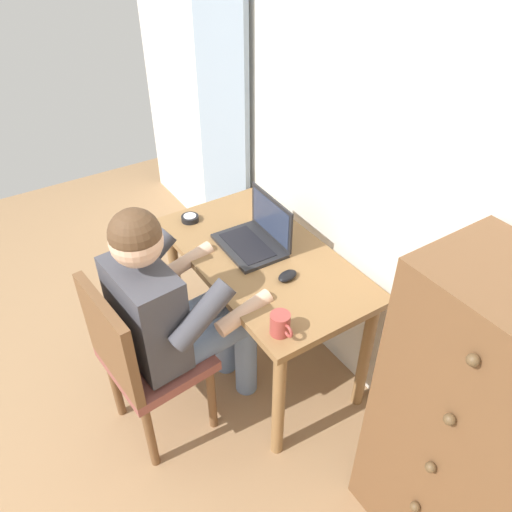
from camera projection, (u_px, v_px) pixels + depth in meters
wall_back at (378, 151)px, 2.00m from camera, size 4.80×0.05×2.50m
curtain_panel at (222, 99)px, 2.82m from camera, size 0.54×0.03×2.25m
desk at (262, 273)px, 2.41m from camera, size 1.13×0.61×0.71m
dresser at (476, 434)px, 1.68m from camera, size 0.61×0.44×1.27m
chair at (141, 357)px, 2.13m from camera, size 0.46×0.44×0.89m
person_seated at (174, 308)px, 2.11m from camera, size 0.56×0.61×1.20m
laptop at (257, 236)px, 2.38m from camera, size 0.35×0.26×0.24m
computer_mouse at (287, 276)px, 2.20m from camera, size 0.08×0.11×0.03m
desk_clock at (190, 218)px, 2.57m from camera, size 0.09×0.09×0.03m
coffee_mug at (280, 324)px, 1.92m from camera, size 0.12×0.08×0.09m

